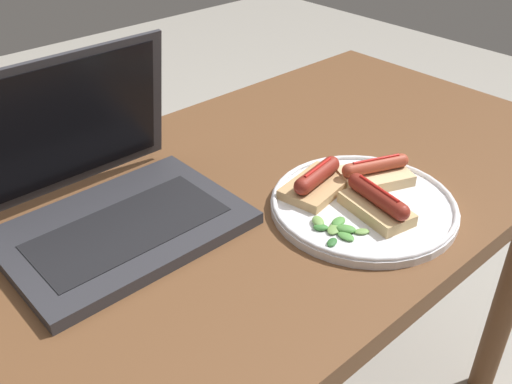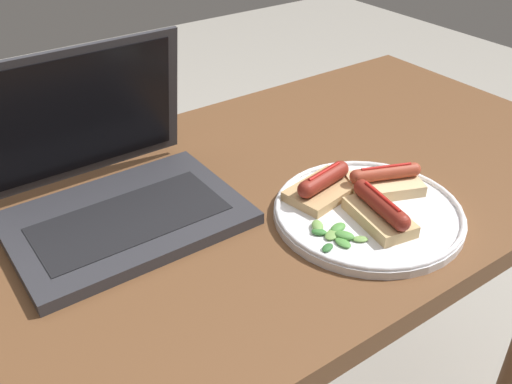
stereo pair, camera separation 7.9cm
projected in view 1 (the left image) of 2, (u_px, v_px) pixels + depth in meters
The scene contains 7 objects.
desk at pixel (224, 253), 0.92m from camera, with size 1.39×0.65×0.72m.
laptop at pixel (107, 198), 0.81m from camera, with size 0.33×0.27×0.23m.
plate at pixel (363, 204), 0.85m from camera, with size 0.28×0.28×0.02m.
sausage_toast_left at pixel (377, 203), 0.82m from camera, with size 0.08×0.12×0.05m.
sausage_toast_middle at pixel (375, 173), 0.89m from camera, with size 0.13×0.11×0.04m.
sausage_toast_right at pixel (317, 181), 0.87m from camera, with size 0.12×0.09×0.04m.
salad_pile at pixel (336, 228), 0.79m from camera, with size 0.07×0.08×0.01m.
Camera 1 is at (-0.44, -0.57, 1.21)m, focal length 40.00 mm.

